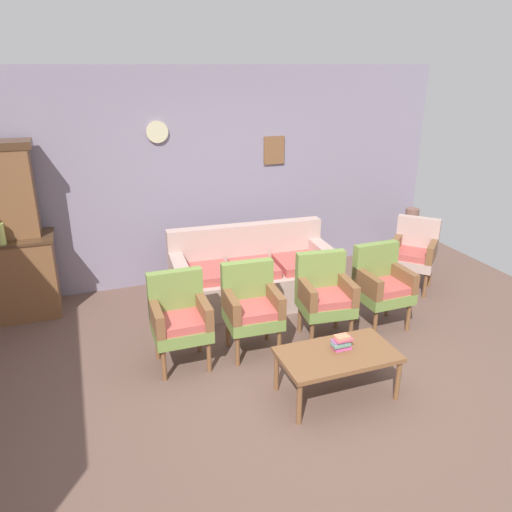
# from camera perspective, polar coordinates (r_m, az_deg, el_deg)

# --- Properties ---
(ground_plane) EXTENTS (7.68, 7.68, 0.00)m
(ground_plane) POSITION_cam_1_polar(r_m,az_deg,el_deg) (4.71, 3.43, -14.07)
(ground_plane) COLOR brown
(wall_back_with_decor) EXTENTS (6.40, 0.09, 2.70)m
(wall_back_with_decor) POSITION_cam_1_polar(r_m,az_deg,el_deg) (6.49, -5.59, 8.91)
(wall_back_with_decor) COLOR gray
(wall_back_with_decor) RESTS_ON ground
(side_cabinet) EXTENTS (1.16, 0.55, 0.93)m
(side_cabinet) POSITION_cam_1_polar(r_m,az_deg,el_deg) (6.26, -26.71, -2.32)
(side_cabinet) COLOR brown
(side_cabinet) RESTS_ON ground
(vase_on_cabinet) EXTENTS (0.10, 0.10, 0.23)m
(vase_on_cabinet) POSITION_cam_1_polar(r_m,az_deg,el_deg) (5.88, -27.12, 2.24)
(vase_on_cabinet) COLOR #AAB659
(vase_on_cabinet) RESTS_ON side_cabinet
(floral_couch) EXTENTS (1.95, 0.91, 0.90)m
(floral_couch) POSITION_cam_1_polar(r_m,az_deg,el_deg) (5.99, -0.45, -2.36)
(floral_couch) COLOR tan
(floral_couch) RESTS_ON ground
(armchair_near_cabinet) EXTENTS (0.52, 0.49, 0.90)m
(armchair_near_cabinet) POSITION_cam_1_polar(r_m,az_deg,el_deg) (4.77, -8.68, -6.79)
(armchair_near_cabinet) COLOR olive
(armchair_near_cabinet) RESTS_ON ground
(armchair_row_middle) EXTENTS (0.55, 0.52, 0.90)m
(armchair_row_middle) POSITION_cam_1_polar(r_m,az_deg,el_deg) (4.93, -0.52, -5.58)
(armchair_row_middle) COLOR olive
(armchair_row_middle) RESTS_ON ground
(armchair_near_couch_end) EXTENTS (0.57, 0.55, 0.90)m
(armchair_near_couch_end) POSITION_cam_1_polar(r_m,az_deg,el_deg) (5.22, 7.81, -4.22)
(armchair_near_couch_end) COLOR olive
(armchair_near_couch_end) RESTS_ON ground
(armchair_by_doorway) EXTENTS (0.53, 0.50, 0.90)m
(armchair_by_doorway) POSITION_cam_1_polar(r_m,az_deg,el_deg) (5.57, 14.11, -2.97)
(armchair_by_doorway) COLOR olive
(armchair_by_doorway) RESTS_ON ground
(wingback_chair_by_fireplace) EXTENTS (0.71, 0.71, 0.90)m
(wingback_chair_by_fireplace) POSITION_cam_1_polar(r_m,az_deg,el_deg) (6.62, 17.54, 0.56)
(wingback_chair_by_fireplace) COLOR tan
(wingback_chair_by_fireplace) RESTS_ON ground
(coffee_table) EXTENTS (1.00, 0.56, 0.42)m
(coffee_table) POSITION_cam_1_polar(r_m,az_deg,el_deg) (4.40, 9.25, -11.28)
(coffee_table) COLOR brown
(coffee_table) RESTS_ON ground
(book_stack_on_table) EXTENTS (0.18, 0.11, 0.12)m
(book_stack_on_table) POSITION_cam_1_polar(r_m,az_deg,el_deg) (4.40, 9.69, -9.72)
(book_stack_on_table) COLOR #DA539E
(book_stack_on_table) RESTS_ON coffee_table
(floor_vase_by_wall) EXTENTS (0.19, 0.19, 0.79)m
(floor_vase_by_wall) POSITION_cam_1_polar(r_m,az_deg,el_deg) (7.55, 17.08, 2.29)
(floor_vase_by_wall) COLOR brown
(floor_vase_by_wall) RESTS_ON ground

